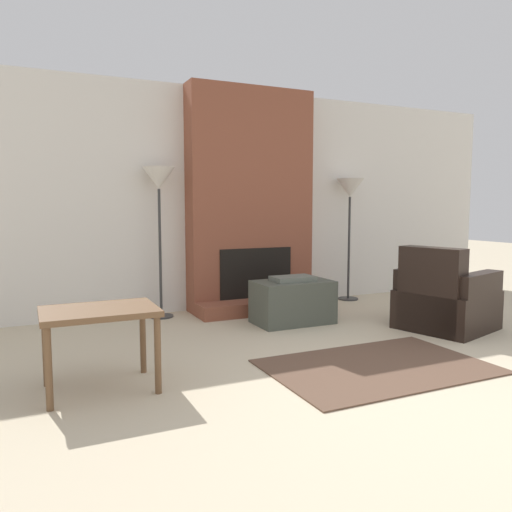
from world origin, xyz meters
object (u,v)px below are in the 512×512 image
floor_lamp_right (350,195)px  floor_lamp_left (159,187)px  side_table (99,320)px  armchair (443,303)px  ottoman (293,301)px

floor_lamp_right → floor_lamp_left: bearing=180.0°
side_table → floor_lamp_left: size_ratio=0.45×
armchair → floor_lamp_right: size_ratio=0.64×
armchair → floor_lamp_right: (0.08, 1.73, 1.10)m
floor_lamp_right → side_table: bearing=-149.7°
side_table → floor_lamp_right: size_ratio=0.47×
ottoman → armchair: bearing=-35.5°
armchair → floor_lamp_right: floor_lamp_right is taller
ottoman → armchair: 1.51m
ottoman → side_table: (-2.10, -1.14, 0.25)m
armchair → side_table: 3.34m
floor_lamp_left → armchair: bearing=-35.6°
ottoman → floor_lamp_left: bearing=144.3°
side_table → floor_lamp_left: 2.39m
floor_lamp_left → floor_lamp_right: 2.50m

